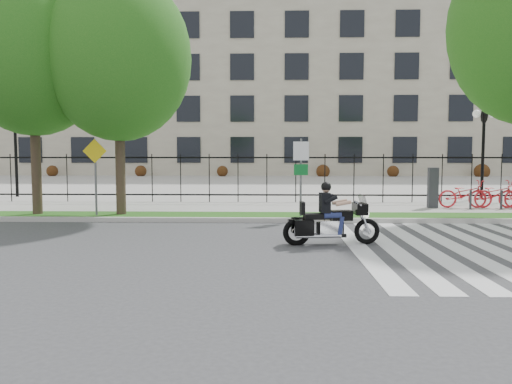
{
  "coord_description": "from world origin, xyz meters",
  "views": [
    {
      "loc": [
        0.17,
        -11.47,
        2.17
      ],
      "look_at": [
        -0.27,
        3.0,
        1.05
      ],
      "focal_mm": 35.0,
      "sensor_mm": 36.0,
      "label": 1
    }
  ],
  "objects": [
    {
      "name": "plaza",
      "position": [
        0.0,
        25.0,
        0.05
      ],
      "size": [
        80.0,
        34.0,
        0.1
      ],
      "primitive_type": "cube",
      "color": "#A39F99",
      "rests_on": "ground"
    },
    {
      "name": "office_building",
      "position": [
        0.0,
        44.92,
        9.97
      ],
      "size": [
        60.0,
        21.9,
        20.15
      ],
      "color": "#A09581",
      "rests_on": "ground"
    },
    {
      "name": "street_tree_1",
      "position": [
        -4.83,
        4.95,
        5.31
      ],
      "size": [
        4.79,
        4.79,
        7.92
      ],
      "color": "#3A2B1F",
      "rests_on": "grass_verge"
    },
    {
      "name": "sign_pole_warning",
      "position": [
        -5.55,
        4.58,
        1.74
      ],
      "size": [
        0.78,
        0.09,
        2.49
      ],
      "color": "#59595B",
      "rests_on": "grass_verge"
    },
    {
      "name": "curb",
      "position": [
        0.0,
        4.1,
        0.07
      ],
      "size": [
        60.0,
        0.2,
        0.15
      ],
      "primitive_type": "cube",
      "color": "#AEABA4",
      "rests_on": "ground"
    },
    {
      "name": "grass_verge",
      "position": [
        0.0,
        4.95,
        0.07
      ],
      "size": [
        60.0,
        1.5,
        0.15
      ],
      "primitive_type": "cube",
      "color": "#265916",
      "rests_on": "ground"
    },
    {
      "name": "crosswalk_stripes",
      "position": [
        4.83,
        0.0,
        0.01
      ],
      "size": [
        5.7,
        8.0,
        0.01
      ],
      "primitive_type": null,
      "color": "silver",
      "rests_on": "ground"
    },
    {
      "name": "lamp_post_right",
      "position": [
        10.0,
        12.0,
        3.21
      ],
      "size": [
        1.06,
        0.7,
        4.25
      ],
      "color": "black",
      "rests_on": "ground"
    },
    {
      "name": "lamp_post_left",
      "position": [
        -12.0,
        12.0,
        3.21
      ],
      "size": [
        1.06,
        0.7,
        4.25
      ],
      "color": "black",
      "rests_on": "ground"
    },
    {
      "name": "ground",
      "position": [
        0.0,
        0.0,
        0.0
      ],
      "size": [
        120.0,
        120.0,
        0.0
      ],
      "primitive_type": "plane",
      "color": "#3B3B3D",
      "rests_on": "ground"
    },
    {
      "name": "iron_fence",
      "position": [
        0.0,
        9.2,
        1.15
      ],
      "size": [
        30.0,
        0.06,
        2.0
      ],
      "primitive_type": null,
      "color": "black",
      "rests_on": "sidewalk"
    },
    {
      "name": "motorcycle_rider",
      "position": [
        1.6,
        0.34,
        0.6
      ],
      "size": [
        2.34,
        0.78,
        1.81
      ],
      "color": "black",
      "rests_on": "ground"
    },
    {
      "name": "sidewalk",
      "position": [
        0.0,
        7.45,
        0.07
      ],
      "size": [
        60.0,
        3.5,
        0.15
      ],
      "primitive_type": "cube",
      "color": "#A39F99",
      "rests_on": "ground"
    },
    {
      "name": "street_tree_0",
      "position": [
        -7.67,
        4.95,
        5.47
      ],
      "size": [
        4.76,
        4.76,
        8.07
      ],
      "color": "#3A2B1F",
      "rests_on": "grass_verge"
    },
    {
      "name": "sign_pole_regulatory",
      "position": [
        1.13,
        4.58,
        1.74
      ],
      "size": [
        0.5,
        0.09,
        2.5
      ],
      "color": "#59595B",
      "rests_on": "grass_verge"
    }
  ]
}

